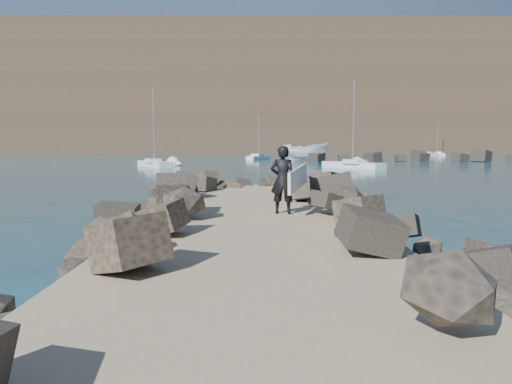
# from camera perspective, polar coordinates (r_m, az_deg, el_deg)

# --- Properties ---
(ground) EXTENTS (800.00, 800.00, 0.00)m
(ground) POSITION_cam_1_polar(r_m,az_deg,el_deg) (12.08, -0.01, -6.59)
(ground) COLOR #0F384C
(ground) RESTS_ON ground
(jetty) EXTENTS (6.00, 26.00, 0.60)m
(jetty) POSITION_cam_1_polar(r_m,az_deg,el_deg) (10.06, 0.01, -7.42)
(jetty) COLOR #8C7759
(jetty) RESTS_ON ground
(riprap_left) EXTENTS (2.60, 22.00, 1.00)m
(riprap_left) POSITION_cam_1_polar(r_m,az_deg,el_deg) (10.89, -15.51, -5.52)
(riprap_left) COLOR black
(riprap_left) RESTS_ON ground
(riprap_right) EXTENTS (2.60, 22.00, 1.00)m
(riprap_right) POSITION_cam_1_polar(r_m,az_deg,el_deg) (10.90, 15.50, -5.51)
(riprap_right) COLOR black
(riprap_right) RESTS_ON ground
(breakwater_secondary) EXTENTS (52.00, 4.00, 1.20)m
(breakwater_secondary) POSITION_cam_1_polar(r_m,az_deg,el_deg) (75.43, 27.64, 3.83)
(breakwater_secondary) COLOR black
(breakwater_secondary) RESTS_ON ground
(headland) EXTENTS (360.00, 140.00, 32.00)m
(headland) POSITION_cam_1_polar(r_m,az_deg,el_deg) (172.59, 3.30, 10.50)
(headland) COLOR #2D4919
(headland) RESTS_ON ground
(surfboard_resting) EXTENTS (0.78, 2.34, 0.08)m
(surfboard_resting) POSITION_cam_1_polar(r_m,az_deg,el_deg) (16.62, -9.77, 0.43)
(surfboard_resting) COLOR silver
(surfboard_resting) RESTS_ON riprap_left
(boat_imported) EXTENTS (7.67, 4.82, 2.77)m
(boat_imported) POSITION_cam_1_polar(r_m,az_deg,el_deg) (69.22, 6.10, 5.00)
(boat_imported) COLOR white
(boat_imported) RESTS_ON ground
(surfer_with_board) EXTENTS (1.24, 2.39, 1.99)m
(surfer_with_board) POSITION_cam_1_polar(r_m,az_deg,el_deg) (13.32, 3.63, 1.57)
(surfer_with_board) COLOR black
(surfer_with_board) RESTS_ON jetty
(sailboat_b) EXTENTS (4.17, 6.20, 7.67)m
(sailboat_b) POSITION_cam_1_polar(r_m,az_deg,el_deg) (76.13, 0.33, 4.35)
(sailboat_b) COLOR silver
(sailboat_b) RESTS_ON ground
(sailboat_a) EXTENTS (5.38, 7.29, 9.05)m
(sailboat_a) POSITION_cam_1_polar(r_m,az_deg,el_deg) (53.11, -12.56, 3.45)
(sailboat_a) COLOR silver
(sailboat_a) RESTS_ON ground
(sailboat_c) EXTENTS (5.82, 7.48, 9.39)m
(sailboat_c) POSITION_cam_1_polar(r_m,az_deg,el_deg) (50.23, 12.00, 3.32)
(sailboat_c) COLOR silver
(sailboat_c) RESTS_ON ground
(sailboat_f) EXTENTS (1.60, 6.12, 7.42)m
(sailboat_f) POSITION_cam_1_polar(r_m,az_deg,el_deg) (104.48, 21.70, 4.39)
(sailboat_f) COLOR silver
(sailboat_f) RESTS_ON ground
(headland_buildings) EXTENTS (137.50, 30.50, 5.00)m
(headland_buildings) POSITION_cam_1_polar(r_m,az_deg,el_deg) (167.79, 5.93, 16.80)
(headland_buildings) COLOR white
(headland_buildings) RESTS_ON headland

